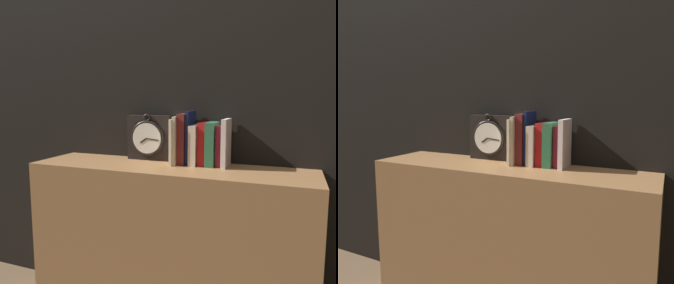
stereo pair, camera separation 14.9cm
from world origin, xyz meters
TOP-DOWN VIEW (x-y plane):
  - wall_back at (0.00, 0.20)m, footprint 6.00×0.05m
  - bookshelf at (0.00, 0.00)m, footprint 1.31×0.34m
  - clock at (-0.15, 0.13)m, footprint 0.23×0.07m
  - book_slot0_cream at (0.01, 0.08)m, footprint 0.01×0.16m
  - book_slot1_cream at (0.02, 0.09)m, footprint 0.02×0.15m
  - book_slot2_maroon at (0.05, 0.10)m, footprint 0.04×0.13m
  - book_slot3_navy at (0.08, 0.10)m, footprint 0.02×0.12m
  - book_slot4_cream at (0.10, 0.09)m, footprint 0.03×0.14m
  - book_slot5_red at (0.14, 0.10)m, footprint 0.03×0.12m
  - book_slot6_green at (0.18, 0.10)m, footprint 0.04×0.13m
  - book_slot7_maroon at (0.22, 0.11)m, footprint 0.03×0.11m
  - book_slot8_white at (0.25, 0.09)m, footprint 0.02×0.14m

SIDE VIEW (x-z plane):
  - bookshelf at x=0.00m, z-range 0.00..0.79m
  - book_slot4_cream at x=0.10m, z-range 0.79..0.98m
  - book_slot7_maroon at x=0.22m, z-range 0.79..0.98m
  - book_slot5_red at x=0.14m, z-range 0.79..0.99m
  - book_slot6_green at x=0.18m, z-range 0.79..0.99m
  - book_slot0_cream at x=0.01m, z-range 0.79..1.01m
  - book_slot8_white at x=0.25m, z-range 0.79..1.01m
  - clock at x=-0.15m, z-range 0.79..1.02m
  - book_slot1_cream at x=0.02m, z-range 0.79..1.02m
  - book_slot2_maroon at x=0.05m, z-range 0.79..1.03m
  - book_slot3_navy at x=0.08m, z-range 0.79..1.04m
  - wall_back at x=0.00m, z-range 0.00..2.60m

